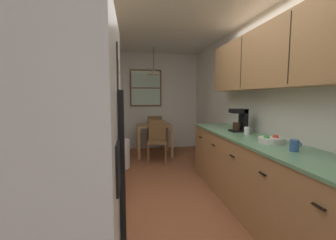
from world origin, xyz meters
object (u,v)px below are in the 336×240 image
Objects in this scene: storage_canister at (84,135)px; mug_by_coffeemaker at (247,131)px; dining_chair_near at (157,139)px; coffee_maker at (240,120)px; refrigerator at (44,196)px; dining_chair_far at (155,131)px; trash_bin at (121,154)px; fruit_bowl at (271,140)px; stove_range at (72,210)px; microwave_over_range at (49,65)px; dining_table at (154,130)px; mug_spare at (294,145)px.

mug_by_coffeemaker is (2.04, 0.23, -0.04)m from storage_canister.
coffee_maker is (1.02, -1.69, 0.57)m from dining_chair_near.
refrigerator is 2.71m from coffee_maker.
refrigerator is at bearing -102.65° from dining_chair_far.
trash_bin is 2.22× the size of fruit_bowl.
stove_range is 1.91× the size of microwave_over_range.
dining_chair_near is 2.71m from fruit_bowl.
dining_chair_near is 1.17m from dining_chair_far.
refrigerator reaches higher than stove_range.
dining_chair_near is at bearing 67.64° from microwave_over_range.
stove_range is 9.63× the size of mug_by_coffeemaker.
microwave_over_range is at bearing 179.97° from stove_range.
stove_range is 1.95× the size of trash_bin.
dining_table is 0.90× the size of dining_chair_far.
mug_by_coffeemaker is (2.04, 0.87, 0.48)m from stove_range.
dining_chair_near is at bearing 74.46° from refrigerator.
microwave_over_range is at bearing 104.17° from refrigerator.
microwave_over_range reaches higher than mug_by_coffeemaker.
microwave_over_range reaches higher than dining_chair_near.
fruit_bowl is at bearing -52.06° from trash_bin.
trash_bin is 4.94× the size of mug_by_coffeemaker.
microwave_over_range is at bearing -108.76° from dining_table.
stove_range is (-0.06, 0.71, -0.44)m from refrigerator.
coffee_maker reaches higher than dining_chair_far.
coffee_maker is at bearing 28.57° from stove_range.
dining_chair_far is 7.88× the size of mug_by_coffeemaker.
storage_canister is at bearing -115.78° from dining_chair_near.
mug_spare is (1.99, -0.06, 0.48)m from stove_range.
stove_range reaches higher than fruit_bowl.
mug_spare is (1.93, 0.65, 0.04)m from refrigerator.
mug_by_coffeemaker reaches higher than trash_bin.
refrigerator is 2.25× the size of dining_table.
microwave_over_range is 2.42m from mug_by_coffeemaker.
dining_chair_near reaches higher than dining_table.
stove_range is at bearing -156.82° from mug_by_coffeemaker.
dining_table is 2.73m from mug_by_coffeemaker.
storage_canister is 2.04m from fruit_bowl.
dining_chair_near is at bearing 108.36° from mug_spare.
stove_range is 1.18m from microwave_over_range.
mug_spare is (0.96, -3.45, 0.34)m from dining_table.
mug_by_coffeemaker is at bearing 22.07° from microwave_over_range.
refrigerator is 1.03m from microwave_over_range.
refrigerator is 2.53m from mug_by_coffeemaker.
dining_chair_far is 4.15m from mug_spare.
mug_by_coffeemaker is (2.15, 0.87, -0.69)m from microwave_over_range.
storage_canister is 1.49× the size of mug_spare.
microwave_over_range reaches higher than dining_chair_far.
stove_range is 1.36× the size of dining_table.
dining_table is at bearing 71.24° from microwave_over_range.
coffee_maker is (1.02, -2.27, 0.46)m from dining_table.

